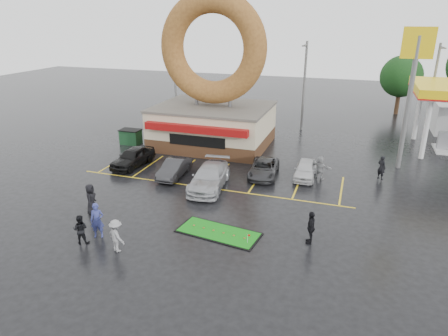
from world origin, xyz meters
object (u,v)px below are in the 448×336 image
(car_dgrey, at_px, (174,168))
(car_white, at_px, (305,170))
(person_blue, at_px, (97,220))
(person_cameraman, at_px, (311,227))
(car_black, at_px, (133,157))
(putting_green, at_px, (218,232))
(dumpster, at_px, (131,137))
(car_grey, at_px, (264,168))
(streetlight_mid, at_px, (304,84))
(car_silver, at_px, (209,177))
(streetlight_right, at_px, (432,89))
(shell_sign, at_px, (413,73))
(streetlight_left, at_px, (175,79))
(donut_shop, at_px, (213,97))

(car_dgrey, xyz_separation_m, car_white, (9.32, 2.90, -0.02))
(person_blue, xyz_separation_m, person_cameraman, (11.00, 3.05, -0.07))
(car_black, xyz_separation_m, putting_green, (10.00, -7.83, -0.71))
(car_white, bearing_deg, dumpster, 167.03)
(car_grey, distance_m, person_blue, 13.25)
(streetlight_mid, height_order, car_black, streetlight_mid)
(car_silver, bearing_deg, streetlight_right, 42.99)
(streetlight_right, xyz_separation_m, car_silver, (-15.83, -18.41, -4.00))
(car_silver, bearing_deg, shell_sign, 27.19)
(streetlight_left, bearing_deg, car_white, -37.32)
(donut_shop, distance_m, car_white, 11.41)
(dumpster, bearing_deg, putting_green, -44.74)
(car_dgrey, relative_size, putting_green, 0.82)
(shell_sign, height_order, person_blue, shell_sign)
(car_silver, xyz_separation_m, person_cameraman, (7.62, -5.14, 0.13))
(car_dgrey, height_order, car_grey, car_dgrey)
(car_black, height_order, car_white, car_black)
(car_dgrey, height_order, person_cameraman, person_cameraman)
(car_silver, relative_size, car_white, 1.46)
(car_white, bearing_deg, car_black, -173.71)
(car_white, height_order, person_blue, person_blue)
(donut_shop, bearing_deg, streetlight_left, 135.22)
(streetlight_right, bearing_deg, dumpster, -157.19)
(person_blue, bearing_deg, car_dgrey, 66.05)
(streetlight_left, bearing_deg, putting_green, -59.88)
(streetlight_mid, distance_m, streetlight_right, 12.04)
(donut_shop, xyz_separation_m, car_black, (-4.15, -7.38, -3.71))
(donut_shop, distance_m, car_silver, 10.64)
(shell_sign, relative_size, streetlight_left, 1.18)
(car_grey, height_order, person_blue, person_blue)
(car_silver, bearing_deg, donut_shop, 102.19)
(car_black, relative_size, person_cameraman, 2.41)
(shell_sign, distance_m, streetlight_right, 10.68)
(car_black, bearing_deg, streetlight_mid, 59.20)
(car_dgrey, xyz_separation_m, putting_green, (5.91, -6.86, -0.62))
(person_blue, distance_m, person_cameraman, 11.42)
(car_dgrey, xyz_separation_m, person_cameraman, (10.84, -6.25, 0.26))
(car_dgrey, height_order, car_white, car_dgrey)
(streetlight_right, bearing_deg, person_blue, -125.84)
(shell_sign, bearing_deg, streetlight_left, 161.01)
(donut_shop, bearing_deg, shell_sign, -3.47)
(donut_shop, relative_size, car_grey, 3.11)
(car_grey, distance_m, dumpster, 14.27)
(car_white, bearing_deg, person_blue, -129.73)
(car_grey, bearing_deg, streetlight_left, 130.17)
(car_grey, bearing_deg, donut_shop, 130.44)
(person_cameraman, bearing_deg, person_blue, -79.68)
(person_blue, xyz_separation_m, putting_green, (6.07, 2.44, -0.95))
(person_cameraman, xyz_separation_m, dumpster, (-18.25, 12.42, -0.26))
(streetlight_left, height_order, putting_green, streetlight_left)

